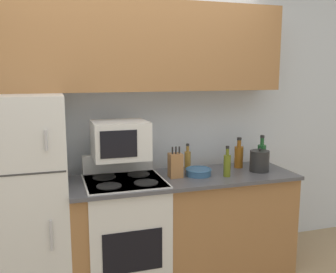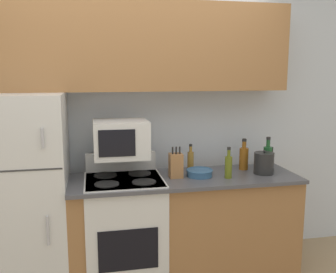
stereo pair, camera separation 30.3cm
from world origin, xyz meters
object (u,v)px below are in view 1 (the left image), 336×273
Objects in this scene: kettle at (259,161)px; bottle_soy_sauce at (264,156)px; microwave at (120,140)px; bottle_vinegar at (188,160)px; bowl at (198,172)px; bottle_olive_oil at (227,165)px; stove at (125,232)px; refrigerator at (18,200)px; bottle_wine_green at (262,155)px; bottle_whiskey at (239,156)px; knife_block at (175,165)px.

bottle_soy_sauce is at bearing 51.28° from kettle.
microwave is 1.84× the size of bottle_vinegar.
bowl is 0.25m from bottle_olive_oil.
bottle_soy_sauce is 0.86× the size of kettle.
kettle is (1.20, -0.05, 0.52)m from stove.
bottle_wine_green is (2.10, -0.01, 0.21)m from refrigerator.
bottle_soy_sauce is 0.60× the size of bottle_wine_green.
bottle_soy_sauce is at bearing 8.00° from stove.
bottle_whiskey reaches higher than kettle.
bottle_olive_oil is at bearing -134.69° from bottle_whiskey.
bottle_wine_green is at bearing -16.43° from bottle_whiskey.
kettle is at bearing -128.72° from bottle_soy_sauce.
refrigerator reaches higher than bottle_vinegar.
bowl is 0.86× the size of bottle_olive_oil.
bowl is at bearing 155.20° from bottle_olive_oil.
bottle_vinegar is 1.15× the size of kettle.
stove is 1.31m from kettle.
bottle_wine_green is (0.86, 0.07, 0.02)m from knife_block.
stove is 4.76× the size of bowl.
stove is 1.22m from bottle_whiskey.
bottle_olive_oil is 0.35m from kettle.
microwave is (-0.01, 0.09, 0.75)m from stove.
bottle_wine_green reaches higher than stove.
microwave is 2.46× the size of bottle_soy_sauce.
bottle_whiskey is at bearing 1.35° from refrigerator.
bottle_olive_oil is (0.22, -0.10, 0.07)m from bowl.
refrigerator is 1.69m from bottle_olive_oil.
knife_block is at bearing 165.57° from bottle_olive_oil.
bottle_wine_green is (0.65, 0.08, 0.09)m from bowl.
bottle_wine_green is 0.15m from kettle.
bottle_olive_oil reaches higher than kettle.
microwave is 1.24m from kettle.
refrigerator is 5.35× the size of bottle_wine_green.
bottle_whiskey reaches higher than stove.
bottle_olive_oil is (0.86, -0.20, -0.22)m from microwave.
bowl is at bearing -164.65° from bottle_soy_sauce.
bottle_soy_sauce is 0.32m from bottle_whiskey.
refrigerator reaches higher than bottle_soy_sauce.
bottle_olive_oil is at bearing -150.34° from bottle_soy_sauce.
microwave is (0.80, 0.01, 0.42)m from refrigerator.
knife_block reaches higher than bowl.
stove is 3.82× the size of bottle_whiskey.
bottle_soy_sauce is 0.63m from bottle_olive_oil.
kettle is at bearing -2.25° from stove.
refrigerator is 1.91m from bottle_whiskey.
bottle_vinegar reaches higher than bottle_soy_sauce.
bottle_wine_green is 0.47m from bottle_olive_oil.
bottle_soy_sauce reaches higher than bowl.
refrigerator is at bearing -176.99° from bottle_soy_sauce.
bowl is 0.79m from bottle_soy_sauce.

